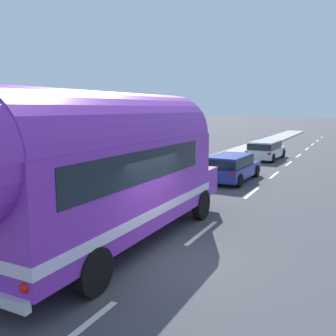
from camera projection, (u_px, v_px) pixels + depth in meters
ground_plane at (169, 258)px, 9.24m from camera, size 300.00×300.00×0.00m
lane_markings at (232, 172)px, 21.73m from camera, size 3.54×80.00×0.01m
sidewalk_slab at (175, 176)px, 20.13m from camera, size 2.54×90.00×0.15m
painted_bus at (102, 165)px, 9.32m from camera, size 2.62×10.32×4.12m
car_lead at (231, 166)px, 19.02m from camera, size 2.04×4.50×1.37m
car_second at (266, 149)px, 27.01m from camera, size 2.09×4.77×1.37m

